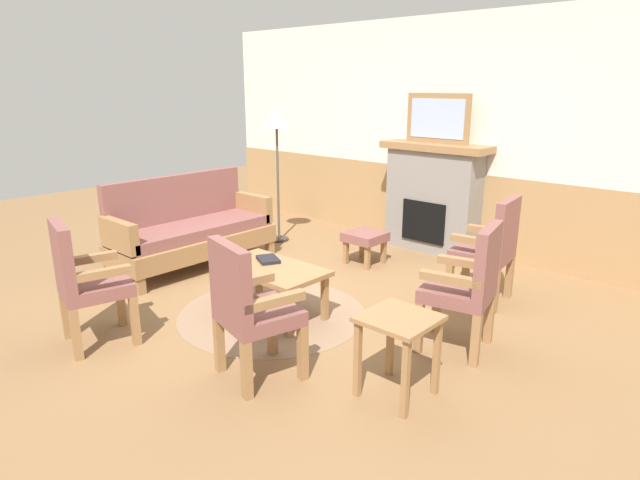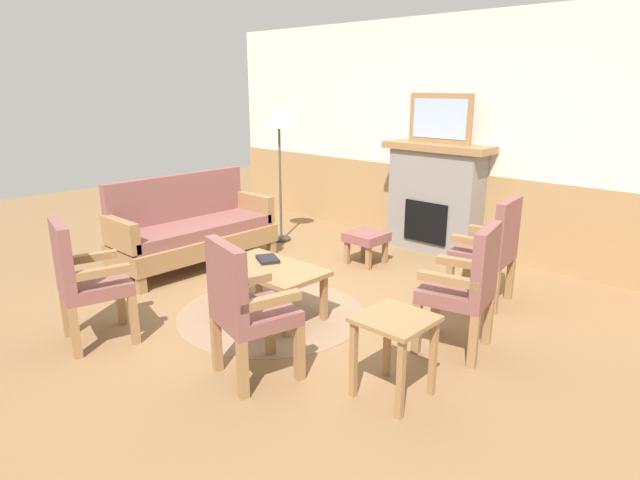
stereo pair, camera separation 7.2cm
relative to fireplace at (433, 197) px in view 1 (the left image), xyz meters
The scene contains 15 objects.
ground_plane 2.44m from the fireplace, 90.00° to the right, with size 14.00×14.00×0.00m, color olive.
wall_back 0.70m from the fireplace, 90.00° to the left, with size 7.20×0.14×2.70m.
fireplace is the anchor object (origin of this frame).
framed_picture 0.91m from the fireplace, 90.00° to the left, with size 0.80×0.04×0.56m.
couch 2.83m from the fireplace, 125.77° to the right, with size 0.70×1.80×0.98m.
coffee_table 2.61m from the fireplace, 90.45° to the right, with size 0.96×0.56×0.44m.
round_rug 2.68m from the fireplace, 90.45° to the right, with size 1.64×1.64×0.01m, color #896B51.
book_on_table 2.53m from the fireplace, 93.41° to the right, with size 0.23×0.17×0.03m, color black.
footstool 1.06m from the fireplace, 105.70° to the right, with size 0.40×0.40×0.36m.
armchair_near_fireplace 2.57m from the fireplace, 53.56° to the right, with size 0.57×0.57×0.98m.
armchair_by_window_left 1.64m from the fireplace, 40.86° to the right, with size 0.53×0.53×0.98m.
armchair_front_left 3.48m from the fireplace, 79.20° to the right, with size 0.58×0.58×0.98m.
armchair_front_center 3.97m from the fireplace, 99.46° to the right, with size 0.58×0.58×0.98m.
side_table 3.29m from the fireplace, 62.79° to the right, with size 0.44×0.44×0.55m.
floor_lamp_by_couch 2.07m from the fireplace, 149.48° to the right, with size 0.36×0.36×1.68m.
Camera 1 is at (3.19, -3.16, 1.94)m, focal length 29.99 mm.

